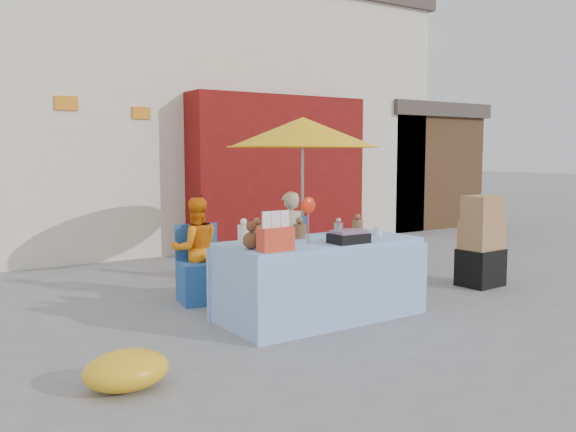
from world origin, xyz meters
TOP-DOWN VIEW (x-y plane):
  - ground at (0.00, 0.00)m, footprint 80.00×80.00m
  - backdrop at (0.52, 7.52)m, footprint 14.00×8.00m
  - market_table at (0.18, 0.23)m, footprint 2.06×0.99m
  - chair_left at (-0.54, 1.45)m, footprint 0.55×0.54m
  - chair_right at (0.71, 1.45)m, footprint 0.55×0.54m
  - vendor_orange at (-0.54, 1.59)m, footprint 0.63×0.52m
  - vendor_beige at (0.71, 1.59)m, footprint 0.47×0.35m
  - umbrella at (1.01, 1.74)m, footprint 1.90×1.90m
  - box_stack at (2.71, 0.32)m, footprint 0.54×0.45m
  - tarp_bundle at (-2.05, -0.54)m, footprint 0.64×0.53m

SIDE VIEW (x-z plane):
  - ground at x=0.00m, z-range 0.00..0.00m
  - tarp_bundle at x=-2.05m, z-range 0.00..0.27m
  - chair_left at x=-0.54m, z-range -0.17..0.68m
  - chair_right at x=0.71m, z-range -0.17..0.68m
  - market_table at x=0.18m, z-range -0.21..1.02m
  - box_stack at x=2.71m, z-range -0.04..1.08m
  - vendor_orange at x=-0.54m, z-range 0.00..1.15m
  - vendor_beige at x=0.71m, z-range 0.00..1.18m
  - umbrella at x=1.01m, z-range 0.85..2.94m
  - backdrop at x=0.52m, z-range -0.80..7.00m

